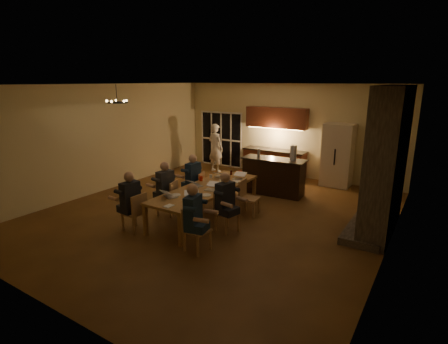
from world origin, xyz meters
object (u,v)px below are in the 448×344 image
(refrigerator, at_px, (338,155))
(bar_blender, at_px, (293,153))
(dining_table, at_px, (206,202))
(chair_right_far, at_px, (250,198))
(mug_mid, at_px, (221,181))
(plate_left, at_px, (176,195))
(person_left_mid, at_px, (166,189))
(mug_front, at_px, (192,191))
(person_right_mid, at_px, (225,203))
(chair_left_mid, at_px, (167,198))
(chandelier, at_px, (117,102))
(laptop_b, at_px, (192,195))
(redcup_far, at_px, (240,173))
(mug_back, at_px, (211,176))
(chair_left_far, at_px, (195,188))
(person_left_near, at_px, (131,202))
(plate_far, at_px, (236,182))
(laptop_e, at_px, (221,173))
(can_cola, at_px, (231,173))
(person_left_far, at_px, (193,179))
(standing_person, at_px, (216,148))
(plate_near, at_px, (206,195))
(laptop_f, at_px, (239,175))
(chair_left_near, at_px, (134,212))
(laptop_a, at_px, (170,192))
(laptop_c, at_px, (196,182))
(laptop_d, at_px, (212,186))
(redcup_near, at_px, (185,204))
(chair_right_near, at_px, (197,230))
(person_right_near, at_px, (193,218))

(refrigerator, height_order, bar_blender, refrigerator)
(dining_table, relative_size, chair_right_far, 3.75)
(mug_mid, xyz_separation_m, plate_left, (-0.35, -1.35, -0.04))
(person_left_mid, bearing_deg, mug_front, 95.39)
(person_right_mid, relative_size, mug_front, 13.80)
(mug_front, bearing_deg, refrigerator, 67.74)
(refrigerator, relative_size, chair_left_mid, 2.25)
(person_left_mid, relative_size, chandelier, 2.57)
(laptop_b, bearing_deg, redcup_far, 56.43)
(laptop_b, relative_size, mug_back, 3.20)
(chair_left_far, xyz_separation_m, person_left_near, (-0.09, -2.22, 0.24))
(mug_mid, bearing_deg, plate_far, 51.52)
(refrigerator, height_order, plate_left, refrigerator)
(laptop_e, bearing_deg, can_cola, -116.99)
(person_left_far, height_order, standing_person, standing_person)
(mug_back, distance_m, plate_near, 1.47)
(redcup_far, height_order, can_cola, same)
(chair_left_mid, xyz_separation_m, laptop_f, (1.20, 1.50, 0.42))
(person_right_mid, bearing_deg, person_left_mid, 99.98)
(dining_table, xyz_separation_m, person_left_near, (-0.90, -1.62, 0.31))
(chair_left_far, relative_size, person_right_mid, 0.64)
(chair_left_near, bearing_deg, plate_near, 133.36)
(laptop_a, xyz_separation_m, laptop_c, (-0.02, 0.99, 0.00))
(chair_left_far, xyz_separation_m, laptop_d, (1.04, -0.70, 0.42))
(mug_front, bearing_deg, laptop_f, 77.67)
(person_left_far, relative_size, laptop_c, 4.31)
(chair_left_mid, distance_m, laptop_c, 0.84)
(person_left_mid, bearing_deg, laptop_e, 164.15)
(person_left_near, relative_size, laptop_c, 4.31)
(chandelier, bearing_deg, person_right_mid, -0.37)
(dining_table, bearing_deg, person_left_far, 145.25)
(chair_left_mid, distance_m, redcup_near, 1.60)
(laptop_f, relative_size, plate_near, 1.43)
(laptop_e, xyz_separation_m, mug_back, (-0.17, -0.26, -0.06))
(refrigerator, distance_m, standing_person, 4.32)
(laptop_d, xyz_separation_m, laptop_e, (-0.45, 1.12, 0.00))
(chair_left_near, distance_m, person_left_mid, 1.12)
(person_left_mid, bearing_deg, chair_right_near, 66.39)
(laptop_f, distance_m, mug_mid, 0.60)
(laptop_c, height_order, mug_front, laptop_c)
(laptop_e, height_order, plate_far, laptop_e)
(plate_near, bearing_deg, can_cola, 103.82)
(standing_person, bearing_deg, bar_blender, 171.88)
(chandelier, bearing_deg, laptop_f, 30.45)
(chair_right_far, height_order, redcup_far, chair_right_far)
(laptop_f, relative_size, plate_far, 1.40)
(refrigerator, bearing_deg, can_cola, -124.22)
(dining_table, bearing_deg, chair_left_near, -119.17)
(plate_far, bearing_deg, mug_mid, -128.48)
(person_right_near, relative_size, laptop_f, 4.31)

